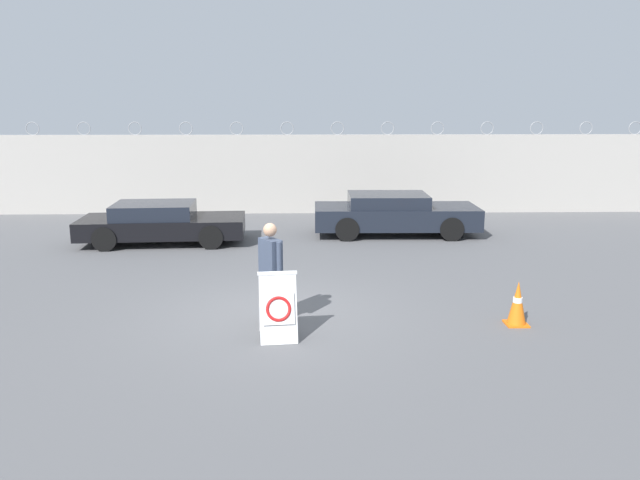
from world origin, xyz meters
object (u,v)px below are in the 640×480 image
security_guard (271,268)px  parked_car_rear_sedan (394,214)px  barricade_sign (278,306)px  parked_car_front_coupe (161,223)px  traffic_cone_near (517,303)px

security_guard → parked_car_rear_sedan: size_ratio=0.38×
barricade_sign → security_guard: security_guard is taller
parked_car_front_coupe → parked_car_rear_sedan: parked_car_rear_sedan is taller
security_guard → parked_car_rear_sedan: 8.35m
barricade_sign → parked_car_front_coupe: 8.19m
traffic_cone_near → parked_car_front_coupe: bearing=138.5°
barricade_sign → traffic_cone_near: (4.18, 0.55, -0.17)m
barricade_sign → parked_car_front_coupe: bearing=109.8°
security_guard → traffic_cone_near: 4.37m
security_guard → parked_car_rear_sedan: security_guard is taller
traffic_cone_near → parked_car_front_coupe: parked_car_front_coupe is taller
parked_car_rear_sedan → barricade_sign: bearing=-109.4°
traffic_cone_near → security_guard: bearing=178.0°
security_guard → parked_car_rear_sedan: bearing=-58.1°
parked_car_front_coupe → parked_car_rear_sedan: 6.74m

